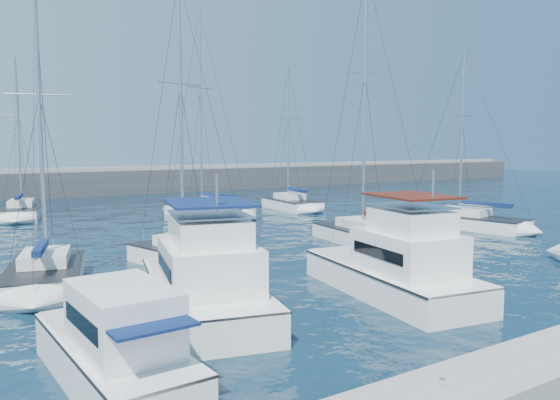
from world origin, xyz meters
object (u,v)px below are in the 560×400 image
sailboat_back_a (21,212)px  sailboat_back_c (291,204)px  motor_yacht_stbd_inner (397,269)px  sailboat_mid_a (45,275)px  sailboat_mid_e (469,222)px  sailboat_back_b (208,210)px  motor_yacht_port_inner (205,285)px  sailboat_mid_d (371,237)px  motor_yacht_port_outer (117,352)px  sailboat_mid_b (192,256)px

sailboat_back_a → sailboat_back_c: size_ratio=0.99×
motor_yacht_stbd_inner → sailboat_back_c: size_ratio=0.67×
sailboat_mid_a → sailboat_mid_e: 29.95m
sailboat_back_a → sailboat_back_b: sailboat_back_b is taller
motor_yacht_port_inner → sailboat_back_a: (-1.81, 33.41, -0.61)m
motor_yacht_port_inner → sailboat_mid_d: bearing=40.5°
motor_yacht_port_outer → motor_yacht_stbd_inner: motor_yacht_stbd_inner is taller
motor_yacht_port_outer → motor_yacht_stbd_inner: bearing=8.2°
sailboat_back_c → sailboat_back_a: bearing=167.7°
motor_yacht_port_inner → sailboat_back_b: (12.08, 25.33, -0.57)m
sailboat_mid_d → sailboat_back_a: (-16.50, 26.13, -0.01)m
sailboat_mid_a → sailboat_mid_e: size_ratio=1.00×
motor_yacht_stbd_inner → motor_yacht_port_inner: bearing=174.7°
motor_yacht_port_outer → motor_yacht_port_inner: bearing=41.3°
motor_yacht_port_outer → sailboat_mid_a: size_ratio=0.53×
sailboat_mid_d → motor_yacht_port_inner: bearing=-146.5°
sailboat_back_a → sailboat_mid_d: bearing=-44.6°
sailboat_mid_d → sailboat_back_b: sailboat_back_b is taller
motor_yacht_port_outer → sailboat_back_b: (16.59, 29.68, -0.38)m
sailboat_mid_d → sailboat_back_b: 18.24m
motor_yacht_stbd_inner → sailboat_back_a: size_ratio=0.68×
sailboat_mid_b → sailboat_mid_e: sailboat_mid_b is taller
sailboat_mid_e → sailboat_back_c: (-4.38, 17.41, 0.02)m
sailboat_back_c → sailboat_mid_a: bearing=-138.6°
sailboat_mid_b → sailboat_mid_d: size_ratio=0.87×
motor_yacht_port_outer → sailboat_mid_a: (0.26, 11.80, -0.42)m
motor_yacht_port_outer → sailboat_back_a: 37.85m
sailboat_mid_b → sailboat_mid_a: bearing=167.6°
sailboat_back_b → sailboat_back_c: sailboat_back_b is taller
motor_yacht_stbd_inner → sailboat_mid_d: 11.65m
sailboat_mid_e → sailboat_back_c: 17.95m
motor_yacht_port_outer → sailboat_mid_e: sailboat_mid_e is taller
motor_yacht_stbd_inner → sailboat_back_a: bearing=114.3°
motor_yacht_stbd_inner → sailboat_back_a: 36.67m
sailboat_back_c → sailboat_mid_d: bearing=-104.0°
sailboat_mid_d → sailboat_back_c: 19.83m
motor_yacht_port_outer → sailboat_back_c: 39.82m
sailboat_mid_b → motor_yacht_stbd_inner: bearing=-78.0°
motor_yacht_port_outer → sailboat_mid_e: 32.83m
motor_yacht_stbd_inner → sailboat_back_c: (13.62, 27.98, -0.61)m
sailboat_mid_d → sailboat_mid_b: bearing=-174.9°
sailboat_back_b → motor_yacht_port_inner: bearing=-134.5°
sailboat_back_c → sailboat_back_b: bearing=-170.5°
motor_yacht_port_inner → sailboat_mid_a: bearing=133.9°
motor_yacht_port_outer → sailboat_back_a: size_ratio=0.50×
motor_yacht_port_inner → sailboat_back_a: size_ratio=0.71×
sailboat_back_a → sailboat_back_b: size_ratio=0.78×
motor_yacht_stbd_inner → sailboat_mid_b: sailboat_mid_b is taller
sailboat_mid_b → sailboat_back_b: sailboat_back_b is taller
sailboat_mid_a → sailboat_mid_d: sailboat_mid_d is taller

